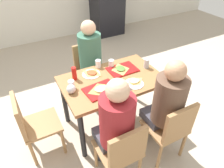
{
  "coord_description": "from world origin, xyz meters",
  "views": [
    {
      "loc": [
        -0.93,
        -1.74,
        2.15
      ],
      "look_at": [
        0.0,
        0.0,
        0.67
      ],
      "focal_mm": 32.77,
      "sensor_mm": 36.0,
      "label": 1
    }
  ],
  "objects_px": {
    "person_far_side": "(91,57)",
    "condiment_bottle": "(74,73)",
    "chair_near_left": "(122,151)",
    "main_table": "(112,86)",
    "chair_near_right": "(171,128)",
    "foil_bundle": "(71,89)",
    "plastic_cup_b": "(128,90)",
    "pizza_slice_c": "(92,73)",
    "pizza_slice_a": "(102,89)",
    "person_in_brown_jacket": "(166,103)",
    "paper_plate_near_edge": "(134,84)",
    "soda_can": "(147,63)",
    "plastic_cup_c": "(71,85)",
    "plastic_cup_d": "(111,64)",
    "tray_red_near": "(101,90)",
    "pizza_slice_d": "(135,81)",
    "paper_plate_center": "(91,74)",
    "chair_left_end": "(32,123)",
    "tray_red_far": "(122,69)",
    "chair_far_side": "(89,67)",
    "plastic_cup_a": "(98,64)",
    "person_in_red": "(115,123)",
    "pizza_slice_b": "(120,69)"
  },
  "relations": [
    {
      "from": "plastic_cup_a",
      "to": "condiment_bottle",
      "type": "distance_m",
      "value": 0.38
    },
    {
      "from": "tray_red_far",
      "to": "paper_plate_center",
      "type": "xyz_separation_m",
      "value": [
        -0.39,
        0.09,
        -0.0
      ]
    },
    {
      "from": "person_in_red",
      "to": "pizza_slice_b",
      "type": "distance_m",
      "value": 0.88
    },
    {
      "from": "main_table",
      "to": "chair_near_right",
      "type": "relative_size",
      "value": 1.43
    },
    {
      "from": "chair_near_left",
      "to": "pizza_slice_d",
      "type": "relative_size",
      "value": 4.16
    },
    {
      "from": "chair_near_left",
      "to": "pizza_slice_b",
      "type": "xyz_separation_m",
      "value": [
        0.48,
        0.88,
        0.28
      ]
    },
    {
      "from": "person_in_brown_jacket",
      "to": "plastic_cup_b",
      "type": "distance_m",
      "value": 0.41
    },
    {
      "from": "main_table",
      "to": "pizza_slice_a",
      "type": "distance_m",
      "value": 0.28
    },
    {
      "from": "tray_red_near",
      "to": "tray_red_far",
      "type": "xyz_separation_m",
      "value": [
        0.42,
        0.24,
        0.0
      ]
    },
    {
      "from": "tray_red_near",
      "to": "plastic_cup_c",
      "type": "relative_size",
      "value": 3.6
    },
    {
      "from": "pizza_slice_a",
      "to": "pizza_slice_c",
      "type": "distance_m",
      "value": 0.36
    },
    {
      "from": "paper_plate_center",
      "to": "chair_far_side",
      "type": "bearing_deg",
      "value": 72.06
    },
    {
      "from": "chair_left_end",
      "to": "person_in_brown_jacket",
      "type": "height_order",
      "value": "person_in_brown_jacket"
    },
    {
      "from": "tray_red_near",
      "to": "plastic_cup_a",
      "type": "distance_m",
      "value": 0.49
    },
    {
      "from": "chair_near_left",
      "to": "condiment_bottle",
      "type": "distance_m",
      "value": 1.03
    },
    {
      "from": "person_in_brown_jacket",
      "to": "plastic_cup_a",
      "type": "bearing_deg",
      "value": 109.28
    },
    {
      "from": "chair_near_right",
      "to": "tray_red_far",
      "type": "relative_size",
      "value": 2.31
    },
    {
      "from": "person_far_side",
      "to": "plastic_cup_b",
      "type": "height_order",
      "value": "person_far_side"
    },
    {
      "from": "pizza_slice_d",
      "to": "plastic_cup_b",
      "type": "height_order",
      "value": "plastic_cup_b"
    },
    {
      "from": "chair_near_right",
      "to": "paper_plate_near_edge",
      "type": "relative_size",
      "value": 3.78
    },
    {
      "from": "chair_left_end",
      "to": "plastic_cup_a",
      "type": "bearing_deg",
      "value": 18.53
    },
    {
      "from": "foil_bundle",
      "to": "plastic_cup_d",
      "type": "bearing_deg",
      "value": 22.73
    },
    {
      "from": "paper_plate_near_edge",
      "to": "soda_can",
      "type": "relative_size",
      "value": 1.8
    },
    {
      "from": "plastic_cup_c",
      "to": "chair_near_right",
      "type": "bearing_deg",
      "value": -46.43
    },
    {
      "from": "chair_near_right",
      "to": "plastic_cup_c",
      "type": "relative_size",
      "value": 8.32
    },
    {
      "from": "paper_plate_center",
      "to": "plastic_cup_b",
      "type": "xyz_separation_m",
      "value": [
        0.21,
        -0.53,
        0.05
      ]
    },
    {
      "from": "chair_near_left",
      "to": "main_table",
      "type": "bearing_deg",
      "value": 68.55
    },
    {
      "from": "plastic_cup_b",
      "to": "pizza_slice_c",
      "type": "bearing_deg",
      "value": 110.56
    },
    {
      "from": "pizza_slice_b",
      "to": "foil_bundle",
      "type": "height_order",
      "value": "foil_bundle"
    },
    {
      "from": "chair_near_right",
      "to": "foil_bundle",
      "type": "height_order",
      "value": "foil_bundle"
    },
    {
      "from": "main_table",
      "to": "chair_left_end",
      "type": "bearing_deg",
      "value": 180.0
    },
    {
      "from": "plastic_cup_b",
      "to": "plastic_cup_d",
      "type": "height_order",
      "value": "same"
    },
    {
      "from": "person_far_side",
      "to": "condiment_bottle",
      "type": "xyz_separation_m",
      "value": [
        -0.39,
        -0.41,
        0.09
      ]
    },
    {
      "from": "tray_red_far",
      "to": "plastic_cup_a",
      "type": "bearing_deg",
      "value": 139.17
    },
    {
      "from": "paper_plate_near_edge",
      "to": "main_table",
      "type": "bearing_deg",
      "value": 130.96
    },
    {
      "from": "pizza_slice_c",
      "to": "paper_plate_near_edge",
      "type": "bearing_deg",
      "value": -50.2
    },
    {
      "from": "pizza_slice_d",
      "to": "condiment_bottle",
      "type": "distance_m",
      "value": 0.71
    },
    {
      "from": "foil_bundle",
      "to": "soda_can",
      "type": "bearing_deg",
      "value": 2.12
    },
    {
      "from": "soda_can",
      "to": "person_in_brown_jacket",
      "type": "bearing_deg",
      "value": -108.12
    },
    {
      "from": "chair_near_left",
      "to": "paper_plate_center",
      "type": "bearing_deg",
      "value": 82.95
    },
    {
      "from": "foil_bundle",
      "to": "paper_plate_near_edge",
      "type": "bearing_deg",
      "value": -15.28
    },
    {
      "from": "pizza_slice_c",
      "to": "soda_can",
      "type": "distance_m",
      "value": 0.7
    },
    {
      "from": "paper_plate_near_edge",
      "to": "soda_can",
      "type": "bearing_deg",
      "value": 34.43
    },
    {
      "from": "plastic_cup_b",
      "to": "plastic_cup_c",
      "type": "bearing_deg",
      "value": 143.52
    },
    {
      "from": "tray_red_far",
      "to": "condiment_bottle",
      "type": "relative_size",
      "value": 2.25
    },
    {
      "from": "tray_red_near",
      "to": "foil_bundle",
      "type": "relative_size",
      "value": 3.6
    },
    {
      "from": "tray_red_near",
      "to": "person_in_brown_jacket",
      "type": "bearing_deg",
      "value": -43.9
    },
    {
      "from": "chair_near_right",
      "to": "tray_red_near",
      "type": "bearing_deg",
      "value": 128.93
    },
    {
      "from": "pizza_slice_c",
      "to": "soda_can",
      "type": "height_order",
      "value": "soda_can"
    },
    {
      "from": "tray_red_near",
      "to": "pizza_slice_c",
      "type": "bearing_deg",
      "value": 83.39
    }
  ]
}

